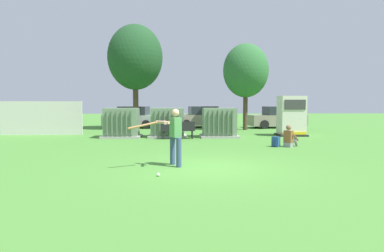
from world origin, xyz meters
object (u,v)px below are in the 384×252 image
at_px(generator_enclosure, 291,116).
at_px(parked_car_leftmost, 132,118).
at_px(transformer_mid_east, 219,123).
at_px(parked_car_left_of_center, 202,117).
at_px(sports_ball, 158,175).
at_px(backpack, 276,142).
at_px(park_bench, 178,129).
at_px(parked_car_right_of_center, 277,118).
at_px(seated_spectator, 290,138).
at_px(transformer_west, 122,123).
at_px(transformer_mid_west, 168,123).
at_px(batter, 174,134).

xyz_separation_m(generator_enclosure, parked_car_leftmost, (-10.03, 6.40, -0.38)).
xyz_separation_m(transformer_mid_east, parked_car_left_of_center, (-0.49, 7.66, -0.04)).
relative_size(sports_ball, backpack, 0.20).
height_order(park_bench, parked_car_right_of_center, parked_car_right_of_center).
height_order(sports_ball, seated_spectator, seated_spectator).
distance_m(park_bench, backpack, 5.39).
bearing_deg(backpack, transformer_west, 150.52).
bearing_deg(transformer_west, transformer_mid_west, 2.80).
relative_size(transformer_west, transformer_mid_east, 1.00).
bearing_deg(transformer_mid_west, parked_car_left_of_center, 72.48).
height_order(transformer_west, transformer_mid_west, same).
relative_size(sports_ball, seated_spectator, 0.09).
height_order(park_bench, batter, batter).
height_order(transformer_mid_east, parked_car_right_of_center, same).
bearing_deg(parked_car_left_of_center, transformer_mid_east, -86.37).
height_order(transformer_west, parked_car_left_of_center, same).
bearing_deg(seated_spectator, parked_car_left_of_center, 104.48).
distance_m(park_bench, seated_spectator, 5.90).
bearing_deg(transformer_mid_east, parked_car_right_of_center, 52.16).
bearing_deg(generator_enclosure, sports_ball, -123.57).
height_order(parked_car_left_of_center, parked_car_right_of_center, same).
relative_size(transformer_mid_west, transformer_mid_east, 1.00).
xyz_separation_m(transformer_mid_west, sports_ball, (0.11, -10.05, -0.74)).
xyz_separation_m(transformer_mid_west, backpack, (4.86, -4.29, -0.57)).
bearing_deg(transformer_west, generator_enclosure, 3.93).
bearing_deg(seated_spectator, transformer_west, 152.06).
relative_size(batter, parked_car_left_of_center, 0.40).
height_order(transformer_mid_west, backpack, transformer_mid_west).
bearing_deg(park_bench, parked_car_right_of_center, 45.44).
bearing_deg(transformer_mid_east, batter, -105.64).
height_order(generator_enclosure, sports_ball, generator_enclosure).
distance_m(generator_enclosure, sports_ball, 12.75).
bearing_deg(generator_enclosure, transformer_mid_east, -171.23).
height_order(generator_enclosure, seated_spectator, generator_enclosure).
bearing_deg(parked_car_leftmost, batter, -77.70).
bearing_deg(parked_car_left_of_center, transformer_west, -122.57).
bearing_deg(parked_car_leftmost, seated_spectator, -53.50).
xyz_separation_m(generator_enclosure, backpack, (-2.28, -4.83, -0.92)).
bearing_deg(parked_car_left_of_center, park_bench, -101.91).
height_order(seated_spectator, parked_car_right_of_center, parked_car_right_of_center).
bearing_deg(sports_ball, seated_spectator, 46.85).
xyz_separation_m(transformer_mid_west, parked_car_left_of_center, (2.38, 7.54, -0.04)).
bearing_deg(transformer_west, batter, -70.48).
bearing_deg(parked_car_leftmost, transformer_mid_west, -67.33).
bearing_deg(transformer_mid_west, park_bench, -60.95).
xyz_separation_m(batter, sports_ball, (-0.38, -1.45, -0.93)).
bearing_deg(park_bench, transformer_west, 163.59).
bearing_deg(transformer_mid_east, park_bench, -158.29).
bearing_deg(backpack, batter, -135.36).
xyz_separation_m(sports_ball, parked_car_leftmost, (-3.01, 16.98, 0.71)).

